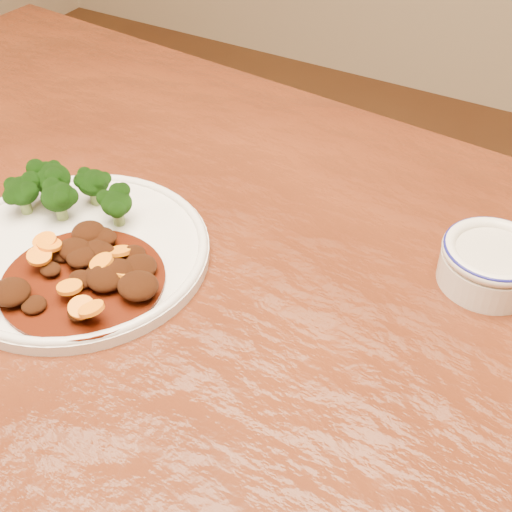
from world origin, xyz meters
The scene contains 5 objects.
dining_table centered at (0.00, 0.00, 0.67)m, with size 1.58×1.04×0.75m.
dinner_plate centered at (-0.14, 0.00, 0.76)m, with size 0.28×0.28×0.02m.
broccoli_florets centered at (-0.20, 0.05, 0.79)m, with size 0.14×0.09×0.05m.
mince_stew centered at (-0.10, -0.03, 0.77)m, with size 0.17×0.17×0.03m.
dip_bowl centered at (0.25, 0.18, 0.78)m, with size 0.10×0.10×0.05m.
Camera 1 is at (0.31, -0.41, 1.25)m, focal length 50.00 mm.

